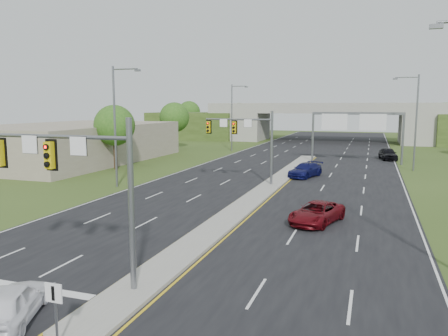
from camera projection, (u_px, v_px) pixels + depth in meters
ground at (134, 292)px, 17.53m from camera, size 240.00×240.00×0.00m
road at (290, 171)px, 50.34m from camera, size 24.00×160.00×0.02m
median at (266, 189)px, 39.08m from camera, size 2.00×54.00×0.16m
lane_markings at (274, 179)px, 44.83m from camera, size 23.72×160.00×0.01m
signal_mast_near at (80, 174)px, 17.52m from camera, size 6.62×0.60×7.00m
signal_mast_far at (248, 135)px, 40.96m from camera, size 6.62×0.60×7.00m
keep_right_sign at (55, 305)px, 13.08m from camera, size 0.60×0.13×2.20m
sign_gantry at (356, 123)px, 56.78m from camera, size 11.58×0.44×6.67m
overpass at (329, 125)px, 92.03m from camera, size 80.00×14.00×8.10m
lightpole_l_mid at (117, 121)px, 39.66m from camera, size 2.85×0.25×11.00m
lightpole_l_far at (233, 114)px, 72.47m from camera, size 2.85×0.25×11.00m
lightpole_r_far at (414, 118)px, 49.94m from camera, size 2.85×0.25×11.00m
tree_l_near at (114, 126)px, 51.30m from camera, size 4.80×4.80×7.60m
tree_l_mid at (174, 117)px, 75.97m from camera, size 5.20×5.20×8.12m
tree_back_a at (189, 112)px, 116.94m from camera, size 6.00×6.00×8.85m
tree_back_b at (239, 114)px, 112.53m from camera, size 5.60×5.60×8.32m
tree_back_c at (445, 115)px, 97.23m from camera, size 5.60×5.60×8.32m
commercial_building at (72, 143)px, 59.55m from camera, size 18.00×30.00×5.00m
car_white at (11, 303)px, 14.99m from camera, size 3.11×4.37×1.38m
car_far_a at (317, 213)px, 27.79m from camera, size 3.56×5.29×1.35m
car_far_b at (305, 170)px, 46.02m from camera, size 3.52×5.45×1.47m
car_far_c at (388, 154)px, 60.98m from camera, size 2.77×5.15×1.67m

